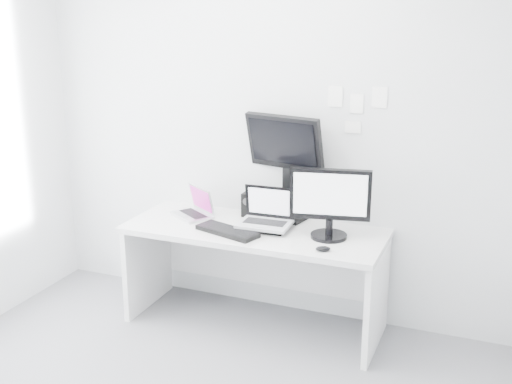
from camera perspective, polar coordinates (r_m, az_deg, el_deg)
back_wall at (r=4.61m, az=1.49°, el=5.40°), size 3.60×0.00×3.60m
desk at (r=4.60m, az=-0.14°, el=-7.53°), size 1.80×0.70×0.73m
macbook at (r=4.69m, az=-5.74°, el=-0.86°), size 0.37×0.35×0.23m
speaker at (r=4.69m, az=-0.64°, el=-1.12°), size 0.10×0.10×0.17m
dell_laptop at (r=4.39m, az=0.75°, el=-1.54°), size 0.36×0.29×0.29m
rear_monitor at (r=4.57m, az=2.67°, el=2.34°), size 0.60×0.32×0.78m
samsung_monitor at (r=4.24m, az=6.54°, el=-0.94°), size 0.57×0.35×0.49m
keyboard at (r=4.37m, az=-2.53°, el=-3.48°), size 0.48×0.29×0.03m
mouse at (r=4.08m, az=5.94°, el=-5.01°), size 0.11×0.09×0.03m
wall_note_0 at (r=4.43m, az=7.01°, el=8.37°), size 0.10×0.00×0.14m
wall_note_1 at (r=4.40m, az=8.89°, el=7.72°), size 0.09×0.00×0.13m
wall_note_2 at (r=4.36m, az=10.86°, el=8.22°), size 0.10×0.00×0.14m
wall_note_3 at (r=4.43m, az=8.55°, el=5.69°), size 0.11×0.00×0.08m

